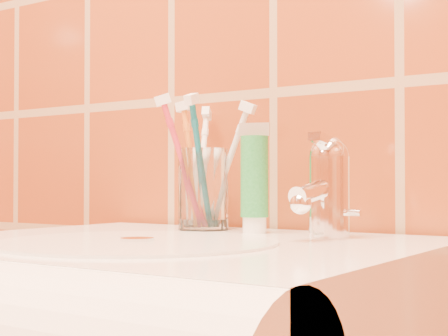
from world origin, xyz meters
The scene contains 8 objects.
glass_tumbler centered at (-0.06, 1.12, 0.91)m, with size 0.07×0.07×0.11m, color white.
toothpaste_tube centered at (0.03, 1.11, 0.92)m, with size 0.04×0.04×0.14m.
faucet centered at (0.14, 1.09, 0.91)m, with size 0.05×0.11×0.12m.
toothbrush_0 centered at (-0.08, 1.11, 0.94)m, with size 0.05×0.02×0.18m, color orange, non-canonical shape.
toothbrush_1 centered at (-0.03, 1.13, 0.94)m, with size 0.09×0.03×0.18m, color silver, non-canonical shape.
toothbrush_2 centered at (-0.08, 1.09, 0.94)m, with size 0.07×0.06×0.19m, color #B6273D, non-canonical shape.
toothbrush_3 centered at (-0.09, 1.15, 0.94)m, with size 0.05×0.09×0.18m, color white, non-canonical shape.
toothbrush_4 centered at (-0.05, 1.10, 0.94)m, with size 0.03×0.07×0.19m, color #0D5A6F, non-canonical shape.
Camera 1 is at (0.48, 0.36, 0.91)m, focal length 55.00 mm.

